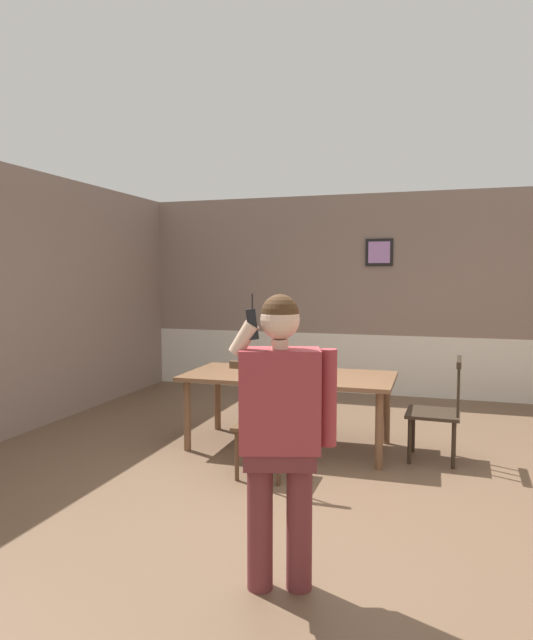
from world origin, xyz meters
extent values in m
plane|color=brown|center=(0.00, 0.00, 0.00)|extent=(8.34, 8.34, 0.00)
cube|color=gray|center=(0.00, 3.79, 1.86)|extent=(6.63, 0.12, 2.00)
cube|color=silver|center=(0.00, 3.80, 0.43)|extent=(6.63, 0.14, 0.86)
cube|color=silver|center=(0.00, 3.77, 0.86)|extent=(6.63, 0.05, 0.06)
cube|color=black|center=(0.18, 3.72, 2.03)|extent=(0.38, 0.03, 0.38)
cube|color=#AF81CA|center=(0.18, 3.70, 2.03)|extent=(0.30, 0.01, 0.30)
cube|color=brown|center=(-0.39, 0.97, 0.71)|extent=(2.05, 1.01, 0.04)
cylinder|color=brown|center=(-1.31, 0.57, 0.35)|extent=(0.07, 0.07, 0.69)
cylinder|color=brown|center=(0.53, 0.58, 0.35)|extent=(0.07, 0.07, 0.69)
cylinder|color=brown|center=(-1.32, 1.36, 0.35)|extent=(0.07, 0.07, 0.69)
cylinder|color=brown|center=(0.52, 1.38, 0.35)|extent=(0.07, 0.07, 0.69)
cube|color=#513823|center=(-0.38, 0.12, 0.44)|extent=(0.45, 0.45, 0.03)
cube|color=#513823|center=(-0.39, -0.08, 0.98)|extent=(0.45, 0.04, 0.06)
cylinder|color=#513823|center=(-0.52, -0.08, 0.73)|extent=(0.02, 0.02, 0.55)
cylinder|color=#513823|center=(-0.39, -0.08, 0.73)|extent=(0.02, 0.02, 0.55)
cylinder|color=#513823|center=(-0.25, -0.08, 0.73)|extent=(0.02, 0.02, 0.55)
cylinder|color=#513823|center=(-0.56, 0.30, 0.21)|extent=(0.04, 0.04, 0.42)
cylinder|color=#513823|center=(-0.20, 0.30, 0.21)|extent=(0.04, 0.04, 0.42)
cylinder|color=#513823|center=(-0.57, -0.05, 0.21)|extent=(0.04, 0.04, 0.42)
cylinder|color=#513823|center=(-0.21, -0.06, 0.21)|extent=(0.04, 0.04, 0.42)
cube|color=#2D2319|center=(0.98, 0.98, 0.44)|extent=(0.49, 0.49, 0.03)
cube|color=#2D2319|center=(1.19, 0.98, 0.93)|extent=(0.06, 0.47, 0.06)
cylinder|color=#2D2319|center=(1.19, 0.83, 0.70)|extent=(0.02, 0.02, 0.51)
cylinder|color=#2D2319|center=(1.19, 0.98, 0.70)|extent=(0.02, 0.02, 0.51)
cylinder|color=#2D2319|center=(1.20, 1.12, 0.70)|extent=(0.02, 0.02, 0.51)
cylinder|color=#2D2319|center=(0.78, 0.80, 0.21)|extent=(0.04, 0.04, 0.42)
cylinder|color=#2D2319|center=(0.79, 1.18, 0.21)|extent=(0.04, 0.04, 0.42)
cylinder|color=#2D2319|center=(1.16, 0.79, 0.21)|extent=(0.04, 0.04, 0.42)
cylinder|color=#2D2319|center=(1.17, 1.17, 0.21)|extent=(0.04, 0.04, 0.42)
cylinder|color=brown|center=(0.32, -1.47, 0.39)|extent=(0.14, 0.14, 0.77)
cylinder|color=brown|center=(0.12, -1.53, 0.39)|extent=(0.14, 0.14, 0.77)
cube|color=brown|center=(0.22, -1.50, 0.74)|extent=(0.43, 0.31, 0.12)
cube|color=#993338|center=(0.22, -1.50, 1.04)|extent=(0.47, 0.34, 0.55)
cylinder|color=#993338|center=(0.47, -1.43, 1.06)|extent=(0.09, 0.09, 0.52)
cylinder|color=beige|center=(0.04, -1.57, 1.37)|extent=(0.17, 0.09, 0.20)
cylinder|color=beige|center=(0.22, -1.50, 1.34)|extent=(0.09, 0.09, 0.05)
sphere|color=beige|center=(0.22, -1.50, 1.47)|extent=(0.21, 0.21, 0.21)
sphere|color=#472D19|center=(0.22, -1.50, 1.51)|extent=(0.20, 0.20, 0.20)
cube|color=black|center=(0.09, -1.57, 1.45)|extent=(0.08, 0.05, 0.17)
cylinder|color=black|center=(0.09, -1.57, 1.57)|extent=(0.01, 0.01, 0.08)
camera|label=1|loc=(1.03, -4.34, 1.70)|focal=31.61mm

